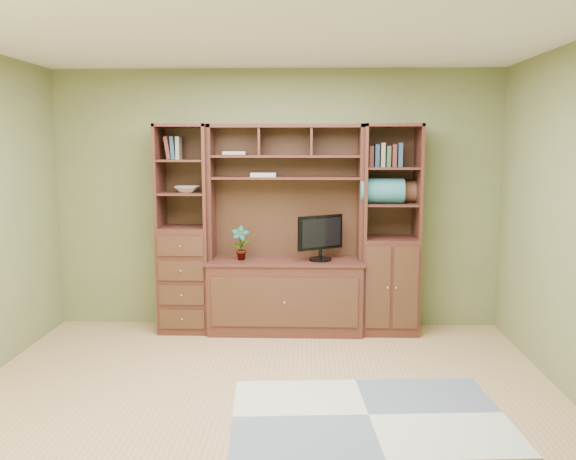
{
  "coord_description": "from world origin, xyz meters",
  "views": [
    {
      "loc": [
        0.32,
        -4.16,
        1.86
      ],
      "look_at": [
        0.14,
        1.2,
        1.1
      ],
      "focal_mm": 38.0,
      "sensor_mm": 36.0,
      "label": 1
    }
  ],
  "objects_px": {
    "left_tower": "(185,229)",
    "monitor": "(320,230)",
    "right_tower": "(390,230)",
    "center_hutch": "(285,230)"
  },
  "relations": [
    {
      "from": "right_tower",
      "to": "monitor",
      "type": "relative_size",
      "value": 3.36
    },
    {
      "from": "center_hutch",
      "to": "monitor",
      "type": "xyz_separation_m",
      "value": [
        0.34,
        -0.03,
        0.01
      ]
    },
    {
      "from": "monitor",
      "to": "left_tower",
      "type": "bearing_deg",
      "value": 144.47
    },
    {
      "from": "left_tower",
      "to": "right_tower",
      "type": "bearing_deg",
      "value": 0.0
    },
    {
      "from": "right_tower",
      "to": "monitor",
      "type": "bearing_deg",
      "value": -173.73
    },
    {
      "from": "center_hutch",
      "to": "right_tower",
      "type": "xyz_separation_m",
      "value": [
        1.02,
        0.04,
        0.0
      ]
    },
    {
      "from": "left_tower",
      "to": "monitor",
      "type": "relative_size",
      "value": 3.36
    },
    {
      "from": "left_tower",
      "to": "monitor",
      "type": "bearing_deg",
      "value": -3.2
    },
    {
      "from": "left_tower",
      "to": "right_tower",
      "type": "height_order",
      "value": "same"
    },
    {
      "from": "left_tower",
      "to": "center_hutch",
      "type": "bearing_deg",
      "value": -2.29
    }
  ]
}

